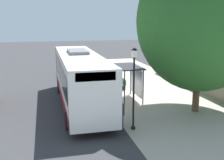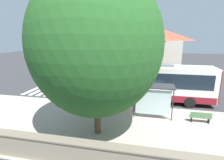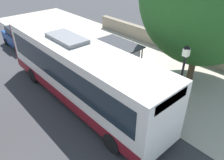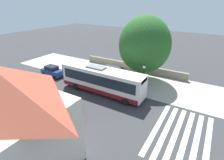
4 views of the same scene
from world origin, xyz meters
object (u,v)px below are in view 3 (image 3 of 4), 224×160
at_px(pedestrian, 162,113).
at_px(street_lamp_near, 180,82).
at_px(parked_car_behind_bus, 18,37).
at_px(bus_shelter, 121,49).
at_px(bench, 94,53).
at_px(bus, 78,71).

height_order(pedestrian, street_lamp_near, street_lamp_near).
relative_size(street_lamp_near, parked_car_behind_bus, 1.14).
bearing_deg(parked_car_behind_bus, bus_shelter, 107.32).
relative_size(bench, parked_car_behind_bus, 0.38).
height_order(bench, street_lamp_near, street_lamp_near).
distance_m(bus, street_lamp_near, 5.69).
distance_m(bus, bench, 5.96).
distance_m(street_lamp_near, parked_car_behind_bus, 16.10).
bearing_deg(street_lamp_near, bench, -102.09).
xyz_separation_m(bus_shelter, pedestrian, (2.13, 5.26, -1.21)).
xyz_separation_m(pedestrian, street_lamp_near, (-0.59, 0.35, 1.73)).
relative_size(bus_shelter, bench, 2.14).
distance_m(bench, parked_car_behind_bus, 7.68).
bearing_deg(pedestrian, parked_car_behind_bus, -86.03).
bearing_deg(bus, parked_car_behind_bus, -92.95).
relative_size(pedestrian, street_lamp_near, 0.35).
relative_size(bus_shelter, street_lamp_near, 0.72).
bearing_deg(bus, bench, -136.52).
distance_m(bus_shelter, bench, 3.94).
bearing_deg(parked_car_behind_bus, street_lamp_near, 96.01).
height_order(bus_shelter, pedestrian, bus_shelter).
height_order(bus_shelter, bench, bus_shelter).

